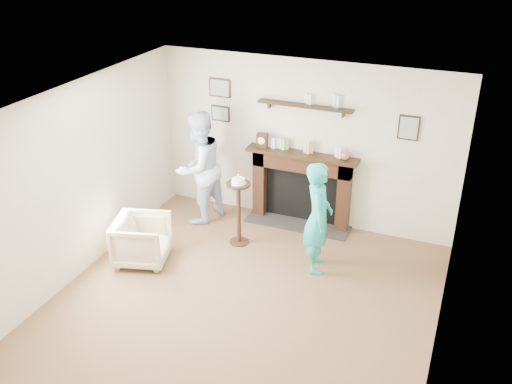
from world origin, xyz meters
TOP-DOWN VIEW (x-y plane):
  - ground at (0.00, 0.00)m, footprint 5.00×5.00m
  - room_shell at (-0.00, 0.69)m, footprint 4.54×5.02m
  - armchair at (-1.64, 0.55)m, footprint 0.87×0.85m
  - man at (-1.45, 1.90)m, footprint 0.88×1.00m
  - woman at (0.59, 1.27)m, footprint 0.52×0.64m
  - pedestal_table at (-0.62, 1.48)m, footprint 0.34×0.34m

SIDE VIEW (x-z plane):
  - ground at x=0.00m, z-range 0.00..0.00m
  - armchair at x=-1.64m, z-range -0.32..0.32m
  - man at x=-1.45m, z-range -0.87..0.87m
  - woman at x=0.59m, z-range -0.76..0.76m
  - pedestal_table at x=-0.62m, z-range 0.13..1.21m
  - room_shell at x=0.00m, z-range 0.36..2.88m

